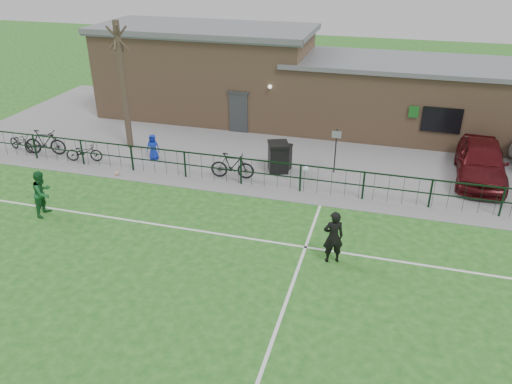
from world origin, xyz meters
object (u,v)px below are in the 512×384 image
(bicycle_d, at_px, (232,166))
(wheelie_bin_right, at_px, (278,158))
(bicycle_a, at_px, (21,142))
(outfield_player, at_px, (43,193))
(bicycle_c, at_px, (84,152))
(bicycle_b, at_px, (45,142))
(spectator_child, at_px, (153,147))
(wheelie_bin_left, at_px, (282,159))
(ball_ground, at_px, (117,173))
(bare_tree, at_px, (123,87))
(sign_post, at_px, (335,151))
(car_maroon, at_px, (481,161))

(bicycle_d, bearing_deg, wheelie_bin_right, -60.45)
(bicycle_a, distance_m, outfield_player, 7.11)
(bicycle_c, distance_m, outfield_player, 4.95)
(bicycle_b, xyz_separation_m, spectator_child, (5.19, 0.80, 0.01))
(bicycle_a, bearing_deg, wheelie_bin_left, -68.24)
(wheelie_bin_left, height_order, bicycle_d, bicycle_d)
(wheelie_bin_left, distance_m, wheelie_bin_right, 0.19)
(spectator_child, relative_size, ball_ground, 6.14)
(bare_tree, height_order, sign_post, bare_tree)
(spectator_child, bearing_deg, sign_post, -4.73)
(wheelie_bin_left, distance_m, bicycle_d, 2.28)
(car_maroon, distance_m, bicycle_a, 21.02)
(car_maroon, bearing_deg, spectator_child, -169.34)
(bare_tree, bearing_deg, ball_ground, -71.64)
(outfield_player, bearing_deg, bicycle_d, -51.92)
(wheelie_bin_right, relative_size, bicycle_c, 0.74)
(wheelie_bin_left, height_order, bicycle_c, wheelie_bin_left)
(bicycle_c, relative_size, outfield_player, 0.96)
(bicycle_a, distance_m, ball_ground, 5.96)
(car_maroon, height_order, bicycle_b, car_maroon)
(bicycle_b, xyz_separation_m, bicycle_c, (2.21, -0.22, -0.16))
(bicycle_d, relative_size, ball_ground, 9.47)
(bicycle_d, bearing_deg, wheelie_bin_left, -60.08)
(wheelie_bin_right, relative_size, bicycle_a, 0.73)
(wheelie_bin_left, relative_size, bicycle_c, 0.64)
(bare_tree, bearing_deg, bicycle_c, -117.83)
(bicycle_a, bearing_deg, bicycle_c, -77.97)
(wheelie_bin_right, height_order, bicycle_a, wheelie_bin_right)
(sign_post, relative_size, bicycle_b, 1.00)
(bicycle_a, bearing_deg, bicycle_b, -75.83)
(bicycle_b, bearing_deg, bicycle_c, -105.04)
(sign_post, distance_m, bicycle_a, 14.95)
(bare_tree, height_order, wheelie_bin_right, bare_tree)
(outfield_player, bearing_deg, bicycle_a, 43.06)
(bare_tree, height_order, spectator_child, bare_tree)
(wheelie_bin_right, relative_size, outfield_player, 0.71)
(wheelie_bin_right, bearing_deg, ball_ground, 178.32)
(sign_post, height_order, bicycle_b, sign_post)
(wheelie_bin_right, distance_m, bicycle_d, 2.11)
(bicycle_a, height_order, bicycle_c, bicycle_a)
(sign_post, bearing_deg, wheelie_bin_right, -168.16)
(car_maroon, bearing_deg, bicycle_a, -169.61)
(bicycle_b, bearing_deg, outfield_player, -153.24)
(bicycle_a, xyz_separation_m, ball_ground, (5.82, -1.24, -0.36))
(bicycle_b, bearing_deg, wheelie_bin_left, -92.96)
(bare_tree, height_order, bicycle_b, bare_tree)
(car_maroon, bearing_deg, bicycle_c, -167.27)
(wheelie_bin_right, height_order, outfield_player, outfield_player)
(sign_post, height_order, bicycle_c, sign_post)
(bicycle_a, relative_size, ball_ground, 8.45)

